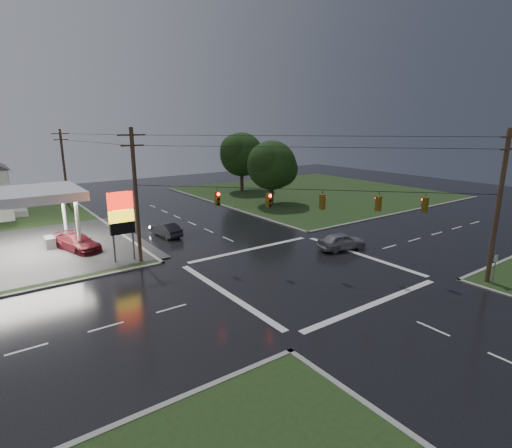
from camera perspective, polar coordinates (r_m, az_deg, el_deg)
ground at (r=31.68m, az=6.61°, el=-6.76°), size 120.00×120.00×0.00m
grass_ne at (r=67.30m, az=8.22°, el=4.48°), size 36.00×36.00×0.08m
pylon_sign at (r=34.42m, az=-18.70°, el=1.26°), size 2.00×0.35×6.00m
utility_pole_nw at (r=33.46m, az=-16.78°, el=4.04°), size 2.20×0.32×11.00m
utility_pole_se at (r=32.49m, az=31.33°, el=2.26°), size 2.20×0.32×11.00m
utility_pole_n at (r=60.96m, az=-25.74°, el=7.37°), size 2.20×0.32×10.50m
traffic_signals at (r=29.98m, az=7.01°, el=4.88°), size 26.87×26.87×1.47m
tree_ne_near at (r=55.83m, az=2.37°, el=8.35°), size 7.99×6.80×8.98m
tree_ne_far at (r=67.22m, az=-1.96°, el=9.89°), size 8.46×7.20×9.80m
car_north at (r=41.85m, az=-12.72°, el=-0.78°), size 1.93×4.40×1.40m
car_crossing at (r=37.45m, az=12.14°, el=-2.40°), size 4.83×2.71×1.55m
car_pump at (r=39.67m, az=-24.08°, el=-2.44°), size 3.63×5.62×1.51m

